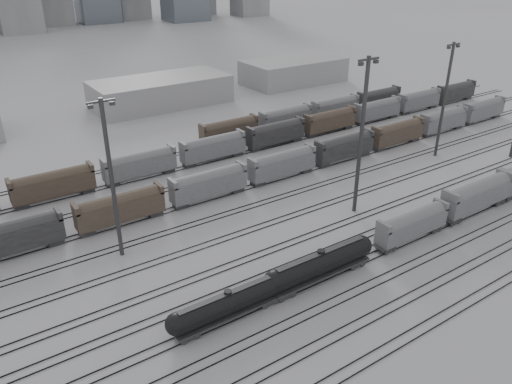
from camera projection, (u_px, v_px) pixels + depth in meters
ground at (367, 264)px, 74.39m from camera, size 900.00×900.00×0.00m
tracks at (295, 216)px, 87.38m from camera, size 220.00×71.50×0.16m
tank_car_a at (228, 304)px, 62.23m from camera, size 16.98×2.83×4.20m
tank_car_b at (320, 264)px, 69.69m from camera, size 18.85×3.14×4.66m
hopper_car_a at (412, 223)px, 79.11m from camera, size 14.05×2.79×5.02m
hopper_car_b at (477, 194)px, 87.35m from camera, size 16.41×3.26×5.87m
light_mast_b at (111, 177)px, 70.92m from camera, size 3.93×0.63×24.57m
light_mast_c at (361, 134)px, 83.11m from camera, size 4.37×0.70×27.34m
light_mast_d at (445, 98)px, 107.51m from camera, size 4.01×0.64×25.09m
bg_string_near at (282, 165)px, 101.01m from camera, size 151.00×3.00×5.60m
bg_string_mid at (276, 134)px, 117.95m from camera, size 151.00×3.00×5.60m
bg_string_far at (311, 114)px, 132.70m from camera, size 66.00×3.00×5.60m
warehouse_mid at (161, 92)px, 148.39m from camera, size 40.00×18.00×8.00m
warehouse_right at (294, 71)px, 173.54m from camera, size 35.00×18.00×8.00m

